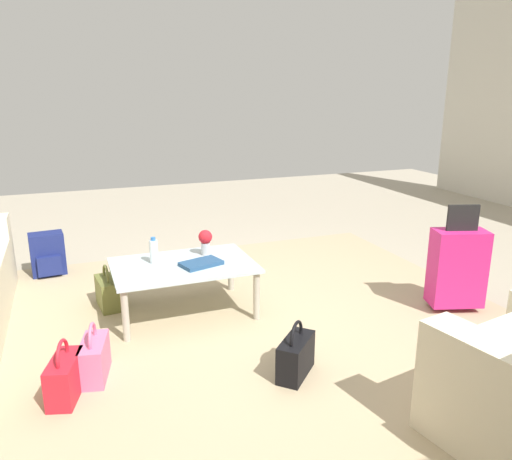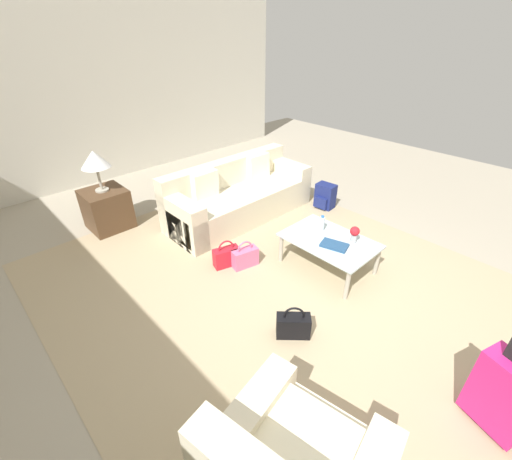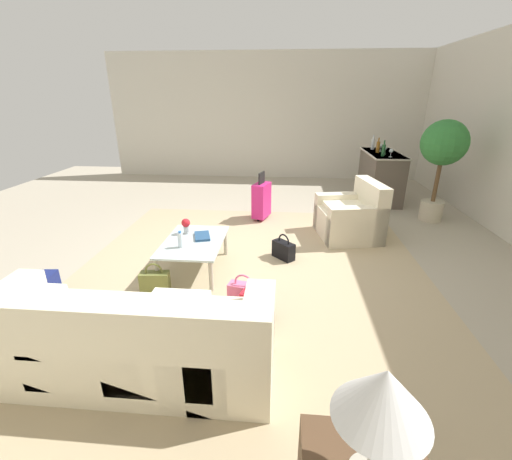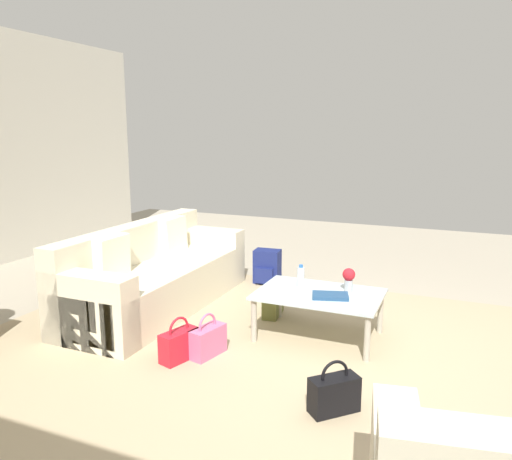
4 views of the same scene
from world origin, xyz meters
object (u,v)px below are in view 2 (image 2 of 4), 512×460
(handbag_red, at_px, (226,256))
(flower_vase, at_px, (355,233))
(table_lamp, at_px, (95,160))
(coffee_table, at_px, (329,243))
(side_table, at_px, (107,209))
(water_bottle, at_px, (322,224))
(handbag_pink, at_px, (245,257))
(couch, at_px, (237,197))
(coffee_table_book, at_px, (334,245))
(backpack_navy, at_px, (325,197))
(handbag_olive, at_px, (308,232))
(handbag_black, at_px, (293,325))
(suitcase_magenta, at_px, (505,394))

(handbag_red, bearing_deg, flower_vase, -137.47)
(table_lamp, distance_m, handbag_red, 2.21)
(coffee_table, distance_m, side_table, 3.18)
(water_bottle, bearing_deg, handbag_pink, 57.43)
(handbag_red, bearing_deg, handbag_pink, -137.08)
(couch, distance_m, handbag_red, 1.33)
(coffee_table_book, relative_size, backpack_navy, 0.75)
(flower_vase, height_order, side_table, flower_vase)
(table_lamp, distance_m, handbag_olive, 3.03)
(handbag_pink, bearing_deg, flower_vase, -137.54)
(coffee_table_book, distance_m, handbag_black, 1.12)
(handbag_black, relative_size, backpack_navy, 0.89)
(side_table, bearing_deg, backpack_navy, -122.85)
(couch, xyz_separation_m, side_table, (1.01, 1.60, -0.01))
(coffee_table_book, bearing_deg, handbag_red, 21.39)
(water_bottle, bearing_deg, backpack_navy, -56.11)
(side_table, distance_m, handbag_black, 3.25)
(handbag_black, bearing_deg, water_bottle, -62.76)
(coffee_table_book, height_order, suitcase_magenta, suitcase_magenta)
(coffee_table_book, relative_size, handbag_pink, 0.84)
(couch, distance_m, handbag_pink, 1.35)
(handbag_olive, bearing_deg, table_lamp, 38.97)
(couch, distance_m, handbag_olive, 1.27)
(coffee_table, bearing_deg, handbag_red, 44.31)
(water_bottle, relative_size, flower_vase, 1.00)
(water_bottle, distance_m, coffee_table_book, 0.38)
(handbag_olive, bearing_deg, handbag_black, 124.17)
(backpack_navy, bearing_deg, coffee_table, 127.76)
(handbag_olive, distance_m, handbag_black, 1.73)
(water_bottle, distance_m, handbag_red, 1.23)
(flower_vase, xyz_separation_m, table_lamp, (3.02, 1.65, 0.50))
(couch, distance_m, side_table, 1.89)
(coffee_table_book, relative_size, suitcase_magenta, 0.35)
(coffee_table, height_order, flower_vase, flower_vase)
(handbag_black, bearing_deg, couch, -28.75)
(table_lamp, relative_size, handbag_olive, 1.60)
(table_lamp, xyz_separation_m, suitcase_magenta, (-4.80, -0.80, -0.67))
(table_lamp, height_order, suitcase_magenta, table_lamp)
(side_table, xyz_separation_m, handbag_pink, (-2.09, -0.80, -0.16))
(suitcase_magenta, distance_m, backpack_navy, 3.60)
(couch, relative_size, handbag_olive, 6.45)
(backpack_navy, bearing_deg, handbag_olive, 114.92)
(handbag_black, bearing_deg, side_table, 6.84)
(flower_vase, height_order, handbag_black, flower_vase)
(couch, xyz_separation_m, handbag_olive, (-1.24, -0.22, -0.17))
(suitcase_magenta, bearing_deg, coffee_table, -19.29)
(coffee_table_book, height_order, backpack_navy, coffee_table_book)
(coffee_table_book, bearing_deg, flower_vase, -130.03)
(water_bottle, height_order, backpack_navy, water_bottle)
(coffee_table, height_order, side_table, side_table)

